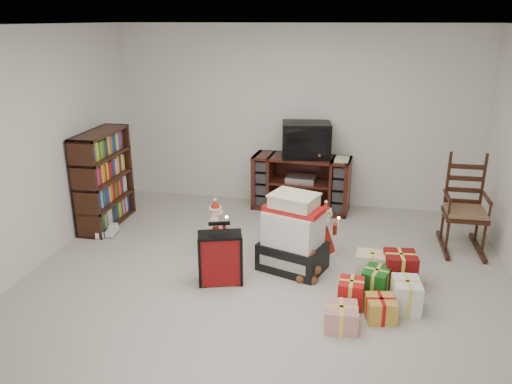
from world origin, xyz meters
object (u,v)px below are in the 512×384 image
crt_television (306,140)px  gift_cluster (375,288)px  teddy_bear (308,266)px  santa_figurine (325,234)px  sneaker_pair (106,232)px  mrs_claus_figurine (216,234)px  tv_stand (301,183)px  gift_pile (293,237)px  rocking_chair (463,215)px  red_suitcase (220,258)px  bookshelf (104,181)px

crt_television → gift_cluster: bearing=-77.4°
gift_cluster → teddy_bear: bearing=154.4°
santa_figurine → crt_television: crt_television is taller
teddy_bear → sneaker_pair: (-2.56, 0.61, -0.10)m
mrs_claus_figurine → crt_television: (0.83, 1.64, 0.74)m
tv_stand → gift_pile: bearing=-82.0°
gift_cluster → crt_television: 2.64m
tv_stand → gift_cluster: (0.95, -2.32, -0.24)m
rocking_chair → mrs_claus_figurine: size_ratio=1.74×
crt_television → santa_figurine: bearing=-83.7°
santa_figurine → gift_cluster: size_ratio=0.51×
mrs_claus_figurine → crt_television: 1.99m
tv_stand → red_suitcase: bearing=-99.8°
tv_stand → sneaker_pair: tv_stand is taller
gift_cluster → crt_television: size_ratio=1.74×
rocking_chair → red_suitcase: bearing=-152.0°
red_suitcase → teddy_bear: red_suitcase is taller
santa_figurine → bookshelf: bearing=173.2°
bookshelf → gift_pile: 2.66m
tv_stand → red_suitcase: (-0.57, -2.24, -0.11)m
rocking_chair → bookshelf: bearing=-178.1°
mrs_claus_figurine → gift_cluster: size_ratio=0.54×
gift_pile → teddy_bear: 0.35m
crt_television → tv_stand: bearing=-175.8°
gift_pile → tv_stand: bearing=112.9°
tv_stand → gift_pile: gift_pile is taller
tv_stand → bookshelf: bearing=-152.5°
teddy_bear → sneaker_pair: bearing=166.6°
sneaker_pair → teddy_bear: bearing=-35.0°
gift_pile → teddy_bear: (0.18, -0.20, -0.22)m
gift_pile → gift_cluster: size_ratio=0.68×
rocking_chair → crt_television: size_ratio=1.63×
mrs_claus_figurine → sneaker_pair: bearing=170.8°
gift_pile → teddy_bear: bearing=-27.8°
gift_pile → crt_television: size_ratio=1.18×
santa_figurine → crt_television: size_ratio=0.89×
bookshelf → red_suitcase: 2.24m
red_suitcase → santa_figurine: (0.99, 0.88, -0.03)m
gift_pile → teddy_bear: size_ratio=2.53×
red_suitcase → sneaker_pair: size_ratio=1.87×
rocking_chair → mrs_claus_figurine: 2.87m
santa_figurine → crt_television: (-0.37, 1.37, 0.76)m
red_suitcase → mrs_claus_figurine: bearing=92.7°
teddy_bear → gift_cluster: 0.74m
tv_stand → gift_pile: (0.11, -1.80, -0.02)m
gift_pile → mrs_claus_figurine: (-0.89, 0.17, -0.11)m
red_suitcase → crt_television: bearing=58.0°
bookshelf → teddy_bear: bearing=-19.8°
mrs_claus_figurine → gift_cluster: 1.87m
tv_stand → bookshelf: size_ratio=1.11×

